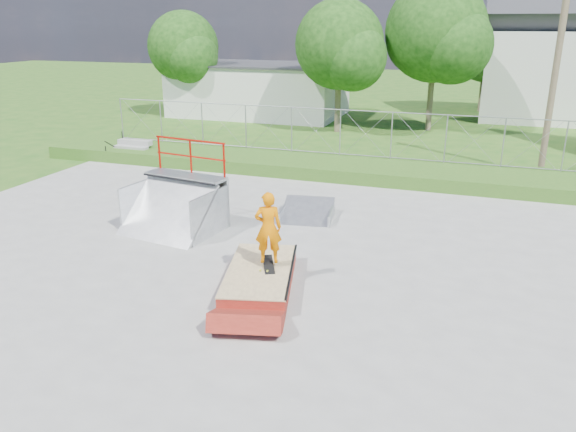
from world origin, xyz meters
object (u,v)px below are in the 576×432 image
Objects in this scene: flat_bank_ramp at (307,212)px; skater at (268,231)px; grind_box at (260,278)px; quarter_pipe at (170,190)px.

skater is at bearing -92.64° from flat_bank_ramp.
skater reaches higher than grind_box.
grind_box is 4.60m from flat_bank_ramp.
grind_box is 4.36m from quarter_pipe.
quarter_pipe is 4.00m from flat_bank_ramp.
flat_bank_ramp reaches higher than grind_box.
grind_box is 1.29× the size of quarter_pipe.
quarter_pipe reaches higher than skater.
flat_bank_ramp is at bearing -103.93° from skater.
grind_box is at bearing 29.94° from skater.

